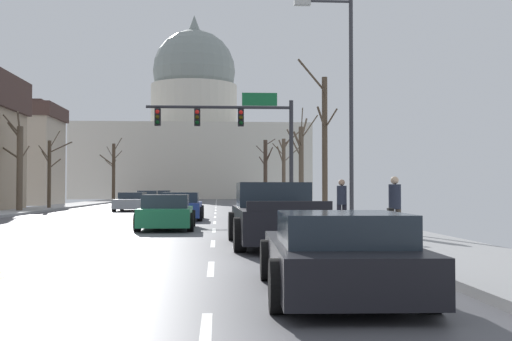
# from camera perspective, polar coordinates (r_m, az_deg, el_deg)

# --- Properties ---
(ground) EXTENTS (20.00, 180.00, 0.20)m
(ground) POSITION_cam_1_polar(r_m,az_deg,el_deg) (20.33, -13.80, -5.63)
(ground) COLOR #4D4D52
(signal_gantry) EXTENTS (7.91, 0.41, 6.49)m
(signal_gantry) POSITION_cam_1_polar(r_m,az_deg,el_deg) (34.02, -1.61, 4.02)
(signal_gantry) COLOR #28282D
(signal_gantry) RESTS_ON ground
(street_lamp_right) EXTENTS (2.04, 0.24, 7.91)m
(street_lamp_right) POSITION_cam_1_polar(r_m,az_deg,el_deg) (22.03, 7.94, 7.09)
(street_lamp_right) COLOR #333338
(street_lamp_right) RESTS_ON ground
(capitol_building) EXTENTS (33.78, 19.98, 28.33)m
(capitol_building) POSITION_cam_1_polar(r_m,az_deg,el_deg) (97.68, -5.63, 2.85)
(capitol_building) COLOR beige
(capitol_building) RESTS_ON ground
(sedan_near_00) EXTENTS (2.09, 4.46, 1.28)m
(sedan_near_00) POSITION_cam_1_polar(r_m,az_deg,el_deg) (29.62, -6.82, -3.28)
(sedan_near_00) COLOR navy
(sedan_near_00) RESTS_ON ground
(sedan_near_01) EXTENTS (2.04, 4.46, 1.24)m
(sedan_near_01) POSITION_cam_1_polar(r_m,az_deg,el_deg) (22.78, -8.08, -3.80)
(sedan_near_01) COLOR #1E7247
(sedan_near_01) RESTS_ON ground
(pickup_truck_near_02) EXTENTS (2.35, 5.50, 1.61)m
(pickup_truck_near_02) POSITION_cam_1_polar(r_m,az_deg,el_deg) (16.24, 1.73, -4.21)
(pickup_truck_near_02) COLOR black
(pickup_truck_near_02) RESTS_ON ground
(sedan_near_03) EXTENTS (2.10, 4.37, 1.13)m
(sedan_near_03) POSITION_cam_1_polar(r_m,az_deg,el_deg) (8.71, 7.41, -7.62)
(sedan_near_03) COLOR black
(sedan_near_03) RESTS_ON ground
(sedan_oncoming_00) EXTENTS (2.12, 4.37, 1.21)m
(sedan_oncoming_00) POSITION_cam_1_polar(r_m,az_deg,el_deg) (42.43, -11.14, -2.81)
(sedan_oncoming_00) COLOR #9EA3A8
(sedan_oncoming_00) RESTS_ON ground
(sedan_oncoming_01) EXTENTS (2.06, 4.56, 1.30)m
(sedan_oncoming_01) POSITION_cam_1_polar(r_m,az_deg,el_deg) (51.53, -9.77, -2.57)
(sedan_oncoming_01) COLOR silver
(sedan_oncoming_01) RESTS_ON ground
(sedan_oncoming_02) EXTENTS (2.07, 4.71, 1.27)m
(sedan_oncoming_02) POSITION_cam_1_polar(r_m,az_deg,el_deg) (65.42, -8.46, -2.39)
(sedan_oncoming_02) COLOR #9EA3A8
(sedan_oncoming_02) RESTS_ON ground
(flank_building_02) EXTENTS (10.16, 7.67, 10.37)m
(flank_building_02) POSITION_cam_1_polar(r_m,az_deg,el_deg) (70.92, -22.01, 1.53)
(flank_building_02) COLOR #8C6656
(flank_building_02) RESTS_ON ground
(bare_tree_00) EXTENTS (1.93, 1.35, 6.23)m
(bare_tree_00) POSITION_cam_1_polar(r_m,az_deg,el_deg) (61.89, 0.86, 0.05)
(bare_tree_00) COLOR #423328
(bare_tree_00) RESTS_ON ground
(bare_tree_02) EXTENTS (1.85, 2.62, 5.96)m
(bare_tree_02) POSITION_cam_1_polar(r_m,az_deg,el_deg) (37.42, 4.09, 0.71)
(bare_tree_02) COLOR brown
(bare_tree_02) RESTS_ON ground
(bare_tree_03) EXTENTS (1.79, 1.71, 5.90)m
(bare_tree_03) POSITION_cam_1_polar(r_m,az_deg,el_deg) (40.74, -20.59, 0.46)
(bare_tree_03) COLOR brown
(bare_tree_03) RESTS_ON ground
(bare_tree_04) EXTENTS (2.44, 1.59, 5.99)m
(bare_tree_04) POSITION_cam_1_polar(r_m,az_deg,el_deg) (49.85, 2.56, 0.23)
(bare_tree_04) COLOR brown
(bare_tree_04) RESTS_ON ground
(bare_tree_05) EXTENTS (2.14, 1.64, 5.44)m
(bare_tree_05) POSITION_cam_1_polar(r_m,az_deg,el_deg) (45.99, -18.12, -0.08)
(bare_tree_05) COLOR #4C3D2D
(bare_tree_05) RESTS_ON ground
(bare_tree_06) EXTENTS (1.67, 1.57, 7.10)m
(bare_tree_06) POSITION_cam_1_polar(r_m,az_deg,el_deg) (28.16, 6.18, 2.59)
(bare_tree_06) COLOR #4C3D2D
(bare_tree_06) RESTS_ON ground
(bare_tree_07) EXTENTS (2.60, 1.52, 6.98)m
(bare_tree_07) POSITION_cam_1_polar(r_m,az_deg,el_deg) (71.59, -12.75, -0.03)
(bare_tree_07) COLOR #4C3D2D
(bare_tree_07) RESTS_ON ground
(pedestrian_00) EXTENTS (0.35, 0.34, 1.65)m
(pedestrian_00) POSITION_cam_1_polar(r_m,az_deg,el_deg) (17.87, 12.42, -2.89)
(pedestrian_00) COLOR #4C4238
(pedestrian_00) RESTS_ON ground
(pedestrian_01) EXTENTS (0.35, 0.34, 1.63)m
(pedestrian_01) POSITION_cam_1_polar(r_m,az_deg,el_deg) (21.97, 7.75, -2.70)
(pedestrian_01) COLOR black
(pedestrian_01) RESTS_ON ground
(bicycle_parked) EXTENTS (0.12, 1.77, 0.85)m
(bicycle_parked) POSITION_cam_1_polar(r_m,az_deg,el_deg) (16.33, 11.81, -4.98)
(bicycle_parked) COLOR black
(bicycle_parked) RESTS_ON ground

